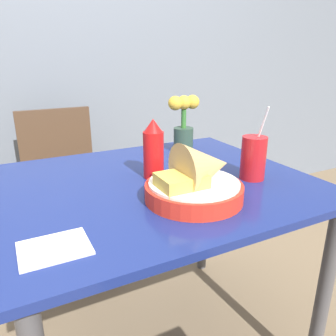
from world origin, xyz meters
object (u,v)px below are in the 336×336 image
chair_far_window (62,174)px  food_basket (198,180)px  flower_vase (184,123)px  ketchup_bottle (153,150)px  drink_cup (253,159)px

chair_far_window → food_basket: bearing=-77.7°
chair_far_window → flower_vase: 0.82m
food_basket → chair_far_window: bearing=102.3°
ketchup_bottle → flower_vase: flower_vase is taller
food_basket → drink_cup: bearing=13.1°
chair_far_window → food_basket: food_basket is taller
food_basket → ketchup_bottle: ketchup_bottle is taller
food_basket → drink_cup: (0.26, 0.06, 0.01)m
chair_far_window → drink_cup: drink_cup is taller
chair_far_window → drink_cup: (0.49, -1.00, 0.30)m
chair_far_window → ketchup_bottle: (0.19, -0.83, 0.33)m
food_basket → flower_vase: bearing=65.1°
chair_far_window → ketchup_bottle: size_ratio=4.20×
chair_far_window → ketchup_bottle: bearing=-76.9°
ketchup_bottle → drink_cup: size_ratio=0.82×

